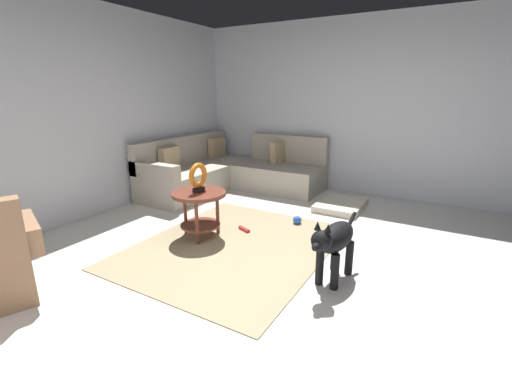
{
  "coord_description": "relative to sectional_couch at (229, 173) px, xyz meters",
  "views": [
    {
      "loc": [
        -2.7,
        -1.22,
        1.62
      ],
      "look_at": [
        0.45,
        0.6,
        0.55
      ],
      "focal_mm": 24.34,
      "sensor_mm": 36.0,
      "label": 1
    }
  ],
  "objects": [
    {
      "name": "dog",
      "position": [
        -2.0,
        -2.45,
        0.09
      ],
      "size": [
        0.85,
        0.28,
        0.63
      ],
      "rotation": [
        0.0,
        0.0,
        1.46
      ],
      "color": "black",
      "rests_on": "ground_plane"
    },
    {
      "name": "area_rug",
      "position": [
        -1.84,
        -1.31,
        -0.29
      ],
      "size": [
        2.3,
        1.9,
        0.01
      ],
      "primitive_type": "cube",
      "color": "tan",
      "rests_on": "ground_plane"
    },
    {
      "name": "wall_right",
      "position": [
        0.95,
        -2.01,
        1.06
      ],
      "size": [
        0.12,
        6.0,
        2.7
      ],
      "primitive_type": "cube",
      "color": "silver",
      "rests_on": "ground_plane"
    },
    {
      "name": "dog_toy_rope",
      "position": [
        -1.43,
        -1.19,
        -0.27
      ],
      "size": [
        0.11,
        0.18,
        0.05
      ],
      "primitive_type": "cylinder",
      "rotation": [
        0.0,
        1.57,
        1.17
      ],
      "color": "red",
      "rests_on": "ground_plane"
    },
    {
      "name": "torus_sculpture",
      "position": [
        -1.82,
        -0.85,
        0.42
      ],
      "size": [
        0.28,
        0.08,
        0.33
      ],
      "color": "black",
      "rests_on": "side_table"
    },
    {
      "name": "dog_bed_mat",
      "position": [
        -0.01,
        -1.93,
        -0.25
      ],
      "size": [
        0.8,
        0.6,
        0.09
      ],
      "primitive_type": "cube",
      "color": "beige",
      "rests_on": "ground_plane"
    },
    {
      "name": "side_table",
      "position": [
        -1.82,
        -0.85,
        0.12
      ],
      "size": [
        0.6,
        0.6,
        0.54
      ],
      "color": "brown",
      "rests_on": "ground_plane"
    },
    {
      "name": "ground_plane",
      "position": [
        -1.99,
        -2.01,
        -0.34
      ],
      "size": [
        6.0,
        6.0,
        0.1
      ],
      "primitive_type": "cube",
      "color": "silver"
    },
    {
      "name": "sectional_couch",
      "position": [
        0.0,
        0.0,
        0.0
      ],
      "size": [
        2.2,
        2.25,
        0.88
      ],
      "color": "#B2A899",
      "rests_on": "ground_plane"
    },
    {
      "name": "dog_toy_ball",
      "position": [
        -0.9,
        -1.64,
        -0.24
      ],
      "size": [
        0.11,
        0.11,
        0.11
      ],
      "primitive_type": "sphere",
      "color": "blue",
      "rests_on": "ground_plane"
    },
    {
      "name": "wall_back",
      "position": [
        -1.99,
        0.93,
        1.06
      ],
      "size": [
        6.0,
        0.12,
        2.7
      ],
      "primitive_type": "cube",
      "color": "silver",
      "rests_on": "ground_plane"
    }
  ]
}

